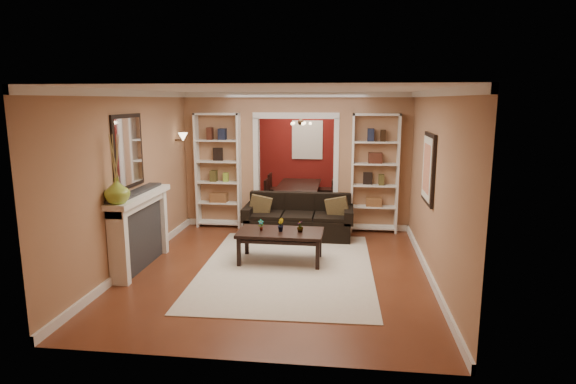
# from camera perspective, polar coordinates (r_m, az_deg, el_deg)

# --- Properties ---
(floor) EXTENTS (8.00, 8.00, 0.00)m
(floor) POSITION_cam_1_polar(r_m,az_deg,el_deg) (8.73, 0.09, -6.13)
(floor) COLOR brown
(floor) RESTS_ON ground
(ceiling) EXTENTS (8.00, 8.00, 0.00)m
(ceiling) POSITION_cam_1_polar(r_m,az_deg,el_deg) (8.35, 0.09, 11.88)
(ceiling) COLOR white
(ceiling) RESTS_ON ground
(wall_back) EXTENTS (8.00, 0.00, 8.00)m
(wall_back) POSITION_cam_1_polar(r_m,az_deg,el_deg) (12.39, 2.32, 5.30)
(wall_back) COLOR #A97A59
(wall_back) RESTS_ON ground
(wall_front) EXTENTS (8.00, 0.00, 8.00)m
(wall_front) POSITION_cam_1_polar(r_m,az_deg,el_deg) (4.57, -5.95, -4.49)
(wall_front) COLOR #A97A59
(wall_front) RESTS_ON ground
(wall_left) EXTENTS (0.00, 8.00, 8.00)m
(wall_left) POSITION_cam_1_polar(r_m,az_deg,el_deg) (8.99, -14.32, 2.84)
(wall_left) COLOR #A97A59
(wall_left) RESTS_ON ground
(wall_right) EXTENTS (0.00, 8.00, 8.00)m
(wall_right) POSITION_cam_1_polar(r_m,az_deg,el_deg) (8.47, 15.39, 2.31)
(wall_right) COLOR #A97A59
(wall_right) RESTS_ON ground
(partition_wall) EXTENTS (4.50, 0.15, 2.70)m
(partition_wall) POSITION_cam_1_polar(r_m,az_deg,el_deg) (9.62, 0.95, 3.69)
(partition_wall) COLOR #A97A59
(partition_wall) RESTS_ON floor
(red_back_panel) EXTENTS (4.44, 0.04, 2.64)m
(red_back_panel) POSITION_cam_1_polar(r_m,az_deg,el_deg) (12.36, 2.31, 5.15)
(red_back_panel) COLOR maroon
(red_back_panel) RESTS_ON floor
(dining_window) EXTENTS (0.78, 0.03, 0.98)m
(dining_window) POSITION_cam_1_polar(r_m,az_deg,el_deg) (12.30, 2.30, 6.20)
(dining_window) COLOR #8CA5CC
(dining_window) RESTS_ON wall_back
(area_rug) EXTENTS (2.68, 3.69, 0.01)m
(area_rug) POSITION_cam_1_polar(r_m,az_deg,el_deg) (7.51, -0.12, -8.96)
(area_rug) COLOR beige
(area_rug) RESTS_ON floor
(sofa) EXTENTS (2.04, 0.88, 0.80)m
(sofa) POSITION_cam_1_polar(r_m,az_deg,el_deg) (9.05, 1.25, -2.91)
(sofa) COLOR black
(sofa) RESTS_ON floor
(pillow_left) EXTENTS (0.40, 0.15, 0.39)m
(pillow_left) POSITION_cam_1_polar(r_m,az_deg,el_deg) (9.08, -3.30, -1.66)
(pillow_left) COLOR brown
(pillow_left) RESTS_ON sofa
(pillow_right) EXTENTS (0.41, 0.15, 0.40)m
(pillow_right) POSITION_cam_1_polar(r_m,az_deg,el_deg) (8.94, 5.86, -1.86)
(pillow_right) COLOR brown
(pillow_right) RESTS_ON sofa
(coffee_table) EXTENTS (1.35, 0.74, 0.51)m
(coffee_table) POSITION_cam_1_polar(r_m,az_deg,el_deg) (7.71, -0.89, -6.49)
(coffee_table) COLOR black
(coffee_table) RESTS_ON floor
(plant_left) EXTENTS (0.11, 0.09, 0.18)m
(plant_left) POSITION_cam_1_polar(r_m,az_deg,el_deg) (7.66, -3.22, -3.94)
(plant_left) COLOR #336626
(plant_left) RESTS_ON coffee_table
(plant_center) EXTENTS (0.13, 0.14, 0.21)m
(plant_center) POSITION_cam_1_polar(r_m,az_deg,el_deg) (7.61, -0.90, -3.92)
(plant_center) COLOR #336626
(plant_center) RESTS_ON coffee_table
(plant_right) EXTENTS (0.10, 0.10, 0.18)m
(plant_right) POSITION_cam_1_polar(r_m,az_deg,el_deg) (7.58, 1.45, -4.08)
(plant_right) COLOR #336626
(plant_right) RESTS_ON coffee_table
(bookshelf_left) EXTENTS (0.90, 0.30, 2.30)m
(bookshelf_left) POSITION_cam_1_polar(r_m,az_deg,el_deg) (9.77, -8.25, 2.50)
(bookshelf_left) COLOR white
(bookshelf_left) RESTS_ON floor
(bookshelf_right) EXTENTS (0.90, 0.30, 2.30)m
(bookshelf_right) POSITION_cam_1_polar(r_m,az_deg,el_deg) (9.44, 10.24, 2.15)
(bookshelf_right) COLOR white
(bookshelf_right) RESTS_ON floor
(fireplace) EXTENTS (0.32, 1.70, 1.16)m
(fireplace) POSITION_cam_1_polar(r_m,az_deg,el_deg) (7.72, -16.95, -4.43)
(fireplace) COLOR white
(fireplace) RESTS_ON floor
(vase) EXTENTS (0.43, 0.43, 0.36)m
(vase) POSITION_cam_1_polar(r_m,az_deg,el_deg) (6.94, -19.61, 0.14)
(vase) COLOR #91B53A
(vase) RESTS_ON fireplace
(mirror) EXTENTS (0.03, 0.95, 1.10)m
(mirror) POSITION_cam_1_polar(r_m,az_deg,el_deg) (7.56, -18.43, 4.59)
(mirror) COLOR silver
(mirror) RESTS_ON wall_left
(wall_sconce) EXTENTS (0.18, 0.18, 0.22)m
(wall_sconce) POSITION_cam_1_polar(r_m,az_deg,el_deg) (9.41, -12.68, 6.20)
(wall_sconce) COLOR #FFE0A5
(wall_sconce) RESTS_ON wall_left
(framed_art) EXTENTS (0.04, 0.85, 1.05)m
(framed_art) POSITION_cam_1_polar(r_m,az_deg,el_deg) (7.46, 16.26, 2.70)
(framed_art) COLOR black
(framed_art) RESTS_ON wall_right
(dining_table) EXTENTS (1.72, 0.96, 0.60)m
(dining_table) POSITION_cam_1_polar(r_m,az_deg,el_deg) (11.32, 1.47, -0.60)
(dining_table) COLOR black
(dining_table) RESTS_ON floor
(dining_chair_nw) EXTENTS (0.42, 0.42, 0.78)m
(dining_chair_nw) POSITION_cam_1_polar(r_m,az_deg,el_deg) (11.07, -1.51, -0.38)
(dining_chair_nw) COLOR black
(dining_chair_nw) RESTS_ON floor
(dining_chair_ne) EXTENTS (0.52, 0.52, 0.81)m
(dining_chair_ne) POSITION_cam_1_polar(r_m,az_deg,el_deg) (10.97, 4.18, -0.45)
(dining_chair_ne) COLOR black
(dining_chair_ne) RESTS_ON floor
(dining_chair_sw) EXTENTS (0.53, 0.53, 0.82)m
(dining_chair_sw) POSITION_cam_1_polar(r_m,az_deg,el_deg) (11.65, -1.08, 0.28)
(dining_chair_sw) COLOR black
(dining_chair_sw) RESTS_ON floor
(dining_chair_se) EXTENTS (0.43, 0.43, 0.85)m
(dining_chair_se) POSITION_cam_1_polar(r_m,az_deg,el_deg) (11.55, 4.33, 0.24)
(dining_chair_se) COLOR black
(dining_chair_se) RESTS_ON floor
(chandelier) EXTENTS (0.50, 0.50, 0.30)m
(chandelier) POSITION_cam_1_polar(r_m,az_deg,el_deg) (11.05, 1.79, 8.11)
(chandelier) COLOR #332317
(chandelier) RESTS_ON ceiling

